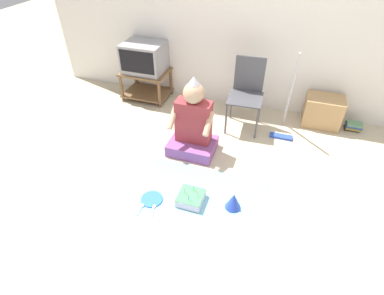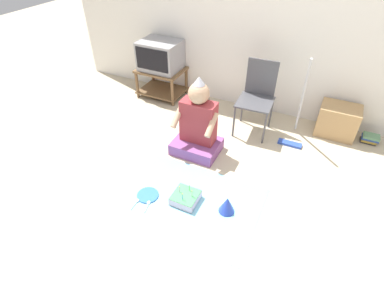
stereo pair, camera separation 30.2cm
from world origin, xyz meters
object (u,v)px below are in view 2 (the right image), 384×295
at_px(paper_plate, 148,195).
at_px(person_seated, 198,127).
at_px(cardboard_box_stack, 337,121).
at_px(book_pile, 370,139).
at_px(dust_mop, 296,120).
at_px(folding_chair, 258,93).
at_px(party_hat_blue, 227,205).
at_px(birthday_cake, 185,197).
at_px(tv, 160,55).

bearing_deg(paper_plate, person_seated, 81.43).
xyz_separation_m(cardboard_box_stack, book_pile, (0.41, -0.01, -0.14)).
distance_m(book_pile, paper_plate, 2.76).
height_order(dust_mop, paper_plate, dust_mop).
bearing_deg(dust_mop, person_seated, -145.29).
distance_m(cardboard_box_stack, paper_plate, 2.49).
xyz_separation_m(folding_chair, party_hat_blue, (0.19, -1.46, -0.41)).
bearing_deg(person_seated, birthday_cake, -73.15).
relative_size(tv, folding_chair, 0.63).
xyz_separation_m(tv, party_hat_blue, (1.70, -1.74, -0.53)).
distance_m(cardboard_box_stack, party_hat_blue, 1.95).
bearing_deg(birthday_cake, person_seated, 106.85).
bearing_deg(book_pile, birthday_cake, -131.04).
bearing_deg(dust_mop, tv, 170.40).
relative_size(tv, book_pile, 2.80).
distance_m(folding_chair, cardboard_box_stack, 1.06).
distance_m(dust_mop, birthday_cake, 1.64).
xyz_separation_m(cardboard_box_stack, person_seated, (-1.42, -1.06, 0.14)).
distance_m(tv, folding_chair, 1.55).
bearing_deg(paper_plate, birthday_cake, 15.82).
xyz_separation_m(book_pile, person_seated, (-1.83, -1.05, 0.28)).
relative_size(folding_chair, cardboard_box_stack, 1.91).
xyz_separation_m(cardboard_box_stack, dust_mop, (-0.45, -0.39, 0.11)).
distance_m(tv, dust_mop, 2.09).
distance_m(person_seated, paper_plate, 0.95).
xyz_separation_m(book_pile, paper_plate, (-1.96, -1.94, -0.04)).
distance_m(tv, party_hat_blue, 2.49).
relative_size(dust_mop, paper_plate, 5.10).
relative_size(book_pile, party_hat_blue, 1.16).
bearing_deg(cardboard_box_stack, paper_plate, -128.65).
xyz_separation_m(birthday_cake, party_hat_blue, (0.41, 0.06, 0.04)).
relative_size(tv, cardboard_box_stack, 1.21).
bearing_deg(folding_chair, birthday_cake, -98.24).
distance_m(folding_chair, party_hat_blue, 1.53).
xyz_separation_m(folding_chair, birthday_cake, (-0.22, -1.52, -0.45)).
xyz_separation_m(tv, person_seated, (1.06, -1.01, -0.29)).
distance_m(dust_mop, book_pile, 0.97).
bearing_deg(person_seated, folding_chair, 58.33).
distance_m(tv, birthday_cake, 2.29).
xyz_separation_m(cardboard_box_stack, party_hat_blue, (-0.78, -1.78, -0.10)).
bearing_deg(book_pile, paper_plate, -135.39).
height_order(cardboard_box_stack, person_seated, person_seated).
bearing_deg(folding_chair, tv, 169.65).
xyz_separation_m(book_pile, party_hat_blue, (-1.19, -1.78, 0.04)).
relative_size(book_pile, person_seated, 0.21).
height_order(dust_mop, birthday_cake, dust_mop).
bearing_deg(cardboard_box_stack, birthday_cake, -122.81).
distance_m(folding_chair, dust_mop, 0.55).
bearing_deg(dust_mop, party_hat_blue, -103.23).
xyz_separation_m(tv, dust_mop, (2.03, -0.34, -0.32)).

